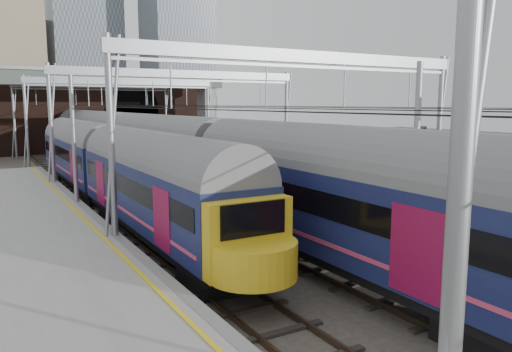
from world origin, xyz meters
TOP-DOWN VIEW (x-y plane):
  - ground at (0.00, 0.00)m, footprint 160.00×160.00m
  - platform_left at (-10.18, 2.50)m, footprint 4.32×55.00m
  - tracks at (0.00, 15.00)m, footprint 14.40×80.00m
  - overhead_line at (0.00, 21.49)m, footprint 16.80×80.00m
  - retaining_wall at (1.40, 51.93)m, footprint 28.00×2.75m
  - overbridge at (0.00, 46.00)m, footprint 28.00×3.00m
  - city_skyline at (2.73, 70.48)m, footprint 37.50×27.50m
  - train_main at (-2.00, 28.78)m, footprint 2.94×68.02m
  - train_second at (-6.00, 17.35)m, footprint 2.64×30.61m
  - signal_near_centre at (0.25, 2.18)m, footprint 0.37×0.47m
  - equip_cover_a at (0.07, 1.31)m, footprint 0.89×0.63m
  - equip_cover_b at (2.45, 0.55)m, footprint 1.02×0.76m
  - equip_cover_c at (3.32, 3.07)m, footprint 1.06×0.85m

SIDE VIEW (x-z plane):
  - ground at x=0.00m, z-range 0.00..0.00m
  - tracks at x=0.00m, z-range -0.09..0.13m
  - equip_cover_a at x=0.07m, z-range 0.00..0.10m
  - equip_cover_c at x=3.32m, z-range 0.00..0.11m
  - equip_cover_b at x=2.45m, z-range 0.00..0.11m
  - platform_left at x=-10.18m, z-range -0.01..1.11m
  - train_second at x=-6.00m, z-range 0.09..4.69m
  - train_main at x=-2.00m, z-range 0.07..5.08m
  - signal_near_centre at x=0.25m, z-range 0.64..5.60m
  - retaining_wall at x=1.40m, z-range -0.17..8.83m
  - overhead_line at x=0.00m, z-range 2.57..10.57m
  - overbridge at x=0.00m, z-range 2.64..11.89m
  - city_skyline at x=2.73m, z-range -12.91..47.09m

